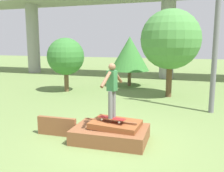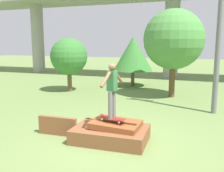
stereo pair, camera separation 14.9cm
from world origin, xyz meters
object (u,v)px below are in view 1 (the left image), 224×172
Objects in this scene: tree_behind_left at (130,54)px; skateboard at (112,118)px; utility_pole at (217,22)px; tree_behind_right at (171,40)px; tree_mid_back at (66,57)px; skater at (112,87)px.

skateboard is at bearing -78.39° from tree_behind_left.
utility_pole is 1.54× the size of tree_behind_right.
tree_mid_back is (-5.61, -0.38, -0.91)m from tree_behind_right.
tree_behind_right is 5.69m from tree_mid_back.
tree_behind_right reaches higher than skater.
tree_mid_back is (-4.76, 6.15, 1.28)m from skateboard.
tree_behind_left is (-1.86, 9.03, 0.52)m from skater.
tree_behind_right is (0.85, 6.53, 2.19)m from skateboard.
tree_behind_right reaches higher than tree_mid_back.
tree_behind_left is at bearing 132.75° from utility_pole.
tree_behind_left is at bearing 101.61° from skater.
skateboard is 0.18× the size of tree_behind_right.
tree_behind_right reaches higher than skateboard.
skater is 7.78m from tree_mid_back.
skater is at bearing -52.26° from tree_mid_back.
utility_pole reaches higher than tree_mid_back.
utility_pole reaches higher than skateboard.
utility_pole is at bearing -52.56° from tree_behind_right.
tree_mid_back is (-4.76, 6.15, 0.42)m from skater.
skater is at bearing -78.39° from tree_behind_left.
tree_mid_back is (-2.90, -2.88, -0.09)m from tree_behind_left.
tree_mid_back is (-7.51, 2.10, -1.52)m from utility_pole.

